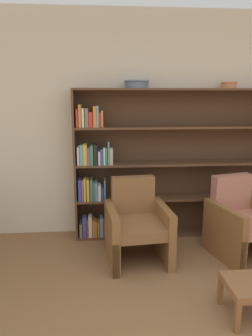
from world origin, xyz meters
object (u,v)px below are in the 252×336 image
bowl_stoneware (229,84)px  armchair_cushioned (242,221)px  bowl_brass (137,84)px  footstool (251,288)px  armchair_leather (137,225)px  bookshelf (162,165)px

bowl_stoneware → armchair_cushioned: (0.01, -0.62, -1.49)m
bowl_brass → footstool: 2.44m
armchair_leather → armchair_cushioned: bearing=174.6°
bookshelf → armchair_leather: 0.91m
bookshelf → bowl_brass: bearing=-175.3°
bookshelf → bowl_stoneware: 1.25m
bookshelf → armchair_cushioned: bookshelf is taller
bookshelf → bowl_stoneware: bearing=-1.9°
armchair_leather → bookshelf: bearing=-126.2°
bookshelf → bowl_brass: (-0.33, -0.03, 0.98)m
bowl_brass → armchair_cushioned: bowl_brass is taller
bookshelf → armchair_cushioned: 1.14m
bookshelf → armchair_cushioned: bearing=-39.0°
bowl_brass → footstool: (0.74, -1.66, -1.63)m
bowl_stoneware → armchair_leather: (-1.17, -0.61, -1.49)m
bookshelf → footstool: bearing=-76.3°
bookshelf → footstool: 1.86m
armchair_cushioned → footstool: armchair_cushioned is taller
bowl_stoneware → armchair_leather: 1.99m
bookshelf → bowl_stoneware: (0.78, -0.03, 0.98)m
bowl_stoneware → armchair_cushioned: bearing=-88.9°
bookshelf → armchair_leather: bookshelf is taller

